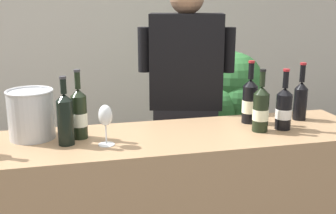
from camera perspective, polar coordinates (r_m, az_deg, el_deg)
The scene contains 11 objects.
wall_back at distance 4.59m, azimuth -10.06°, elevation 12.03°, with size 8.00×0.10×2.80m, color beige.
wine_bottle_0 at distance 2.03m, azimuth -13.90°, elevation -1.45°, with size 0.08×0.08×0.33m.
wine_bottle_1 at distance 2.11m, azimuth -12.07°, elevation -0.89°, with size 0.08×0.08×0.35m.
wine_bottle_2 at distance 2.23m, azimuth 12.60°, elevation -0.27°, with size 0.08×0.08×0.33m.
wine_bottle_5 at distance 2.30m, azimuth 15.58°, elevation -0.17°, with size 0.09×0.09×0.33m.
wine_bottle_7 at distance 2.37m, azimuth 11.13°, elevation 0.82°, with size 0.08×0.08×0.35m.
wine_bottle_8 at distance 2.51m, azimuth 17.70°, elevation 1.10°, with size 0.08×0.08×0.33m.
wine_glass at distance 1.98m, azimuth -8.56°, elevation -1.41°, with size 0.08×0.08×0.20m.
ice_bucket at distance 2.17m, azimuth -18.24°, elevation -0.91°, with size 0.23×0.23×0.25m.
person_server at distance 2.75m, azimuth 2.42°, elevation -1.42°, with size 0.60×0.35×1.70m.
potted_shrub at distance 3.54m, azimuth 8.18°, elevation 0.57°, with size 0.61×0.61×1.17m.
Camera 1 is at (-0.28, -1.98, 1.58)m, focal length 44.49 mm.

